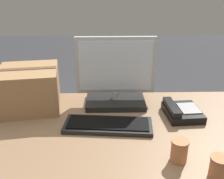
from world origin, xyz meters
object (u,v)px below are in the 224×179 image
(paper_cup_left, at_px, (179,151))
(cardboard_box, at_px, (30,88))
(keyboard, at_px, (108,125))
(desk_phone, at_px, (181,111))
(paper_cup_right, at_px, (219,167))
(monitor, at_px, (115,79))

(paper_cup_left, relative_size, cardboard_box, 0.26)
(keyboard, distance_m, desk_phone, 0.42)
(keyboard, xyz_separation_m, paper_cup_right, (0.41, -0.37, 0.03))
(paper_cup_right, bearing_deg, desk_phone, 91.20)
(paper_cup_left, bearing_deg, paper_cup_right, -39.29)
(keyboard, height_order, desk_phone, desk_phone)
(cardboard_box, bearing_deg, monitor, 2.73)
(keyboard, xyz_separation_m, desk_phone, (0.40, 0.11, 0.01))
(desk_phone, relative_size, cardboard_box, 0.61)
(monitor, bearing_deg, paper_cup_left, -65.82)
(monitor, distance_m, desk_phone, 0.41)
(desk_phone, height_order, paper_cup_right, paper_cup_right)
(desk_phone, relative_size, paper_cup_right, 2.56)
(desk_phone, height_order, cardboard_box, cardboard_box)
(monitor, relative_size, paper_cup_right, 5.10)
(paper_cup_right, bearing_deg, paper_cup_left, 140.71)
(keyboard, relative_size, paper_cup_right, 5.16)
(desk_phone, xyz_separation_m, paper_cup_right, (0.01, -0.48, 0.02))
(paper_cup_right, height_order, cardboard_box, cardboard_box)
(cardboard_box, bearing_deg, desk_phone, -9.01)
(monitor, distance_m, keyboard, 0.31)
(monitor, xyz_separation_m, cardboard_box, (-0.49, -0.02, -0.04))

